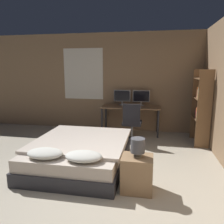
{
  "coord_description": "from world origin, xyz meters",
  "views": [
    {
      "loc": [
        0.71,
        -2.41,
        1.72
      ],
      "look_at": [
        -0.21,
        2.43,
        0.75
      ],
      "focal_mm": 35.0,
      "sensor_mm": 36.0,
      "label": 1
    }
  ],
  "objects_px": {
    "desk": "(131,110)",
    "monitor_right": "(141,97)",
    "monitor_left": "(122,96)",
    "bed": "(80,153)",
    "keyboard": "(130,107)",
    "bedside_lamp": "(138,146)",
    "bookshelf": "(202,104)",
    "computer_mouse": "(140,107)",
    "nightstand": "(137,174)",
    "office_chair": "(132,127)"
  },
  "relations": [
    {
      "from": "desk",
      "to": "monitor_right",
      "type": "relative_size",
      "value": 3.42
    },
    {
      "from": "desk",
      "to": "monitor_right",
      "type": "distance_m",
      "value": 0.46
    },
    {
      "from": "monitor_right",
      "to": "bookshelf",
      "type": "distance_m",
      "value": 1.59
    },
    {
      "from": "bed",
      "to": "desk",
      "type": "relative_size",
      "value": 1.25
    },
    {
      "from": "monitor_left",
      "to": "nightstand",
      "type": "bearing_deg",
      "value": -77.72
    },
    {
      "from": "bed",
      "to": "desk",
      "type": "height_order",
      "value": "desk"
    },
    {
      "from": "computer_mouse",
      "to": "bookshelf",
      "type": "bearing_deg",
      "value": -13.24
    },
    {
      "from": "desk",
      "to": "monitor_right",
      "type": "bearing_deg",
      "value": 37.55
    },
    {
      "from": "nightstand",
      "to": "computer_mouse",
      "type": "bearing_deg",
      "value": 92.81
    },
    {
      "from": "desk",
      "to": "computer_mouse",
      "type": "height_order",
      "value": "computer_mouse"
    },
    {
      "from": "nightstand",
      "to": "computer_mouse",
      "type": "distance_m",
      "value": 2.67
    },
    {
      "from": "office_chair",
      "to": "bed",
      "type": "bearing_deg",
      "value": -118.33
    },
    {
      "from": "monitor_right",
      "to": "bookshelf",
      "type": "relative_size",
      "value": 0.27
    },
    {
      "from": "desk",
      "to": "keyboard",
      "type": "distance_m",
      "value": 0.22
    },
    {
      "from": "desk",
      "to": "office_chair",
      "type": "relative_size",
      "value": 1.65
    },
    {
      "from": "monitor_left",
      "to": "keyboard",
      "type": "xyz_separation_m",
      "value": [
        0.26,
        -0.4,
        -0.23
      ]
    },
    {
      "from": "office_chair",
      "to": "bookshelf",
      "type": "relative_size",
      "value": 0.55
    },
    {
      "from": "nightstand",
      "to": "bookshelf",
      "type": "height_order",
      "value": "bookshelf"
    },
    {
      "from": "desk",
      "to": "monitor_left",
      "type": "relative_size",
      "value": 3.42
    },
    {
      "from": "desk",
      "to": "computer_mouse",
      "type": "distance_m",
      "value": 0.35
    },
    {
      "from": "bedside_lamp",
      "to": "computer_mouse",
      "type": "xyz_separation_m",
      "value": [
        -0.13,
        2.62,
        0.09
      ]
    },
    {
      "from": "nightstand",
      "to": "bookshelf",
      "type": "relative_size",
      "value": 0.3
    },
    {
      "from": "keyboard",
      "to": "computer_mouse",
      "type": "distance_m",
      "value": 0.27
    },
    {
      "from": "nightstand",
      "to": "monitor_right",
      "type": "height_order",
      "value": "monitor_right"
    },
    {
      "from": "keyboard",
      "to": "computer_mouse",
      "type": "relative_size",
      "value": 5.04
    },
    {
      "from": "bedside_lamp",
      "to": "bookshelf",
      "type": "height_order",
      "value": "bookshelf"
    },
    {
      "from": "bed",
      "to": "bedside_lamp",
      "type": "height_order",
      "value": "bedside_lamp"
    },
    {
      "from": "bed",
      "to": "keyboard",
      "type": "xyz_separation_m",
      "value": [
        0.68,
        1.96,
        0.52
      ]
    },
    {
      "from": "monitor_right",
      "to": "monitor_left",
      "type": "bearing_deg",
      "value": 180.0
    },
    {
      "from": "bed",
      "to": "nightstand",
      "type": "height_order",
      "value": "bed"
    },
    {
      "from": "computer_mouse",
      "to": "monitor_left",
      "type": "bearing_deg",
      "value": 142.95
    },
    {
      "from": "monitor_left",
      "to": "computer_mouse",
      "type": "relative_size",
      "value": 6.5
    },
    {
      "from": "computer_mouse",
      "to": "bedside_lamp",
      "type": "bearing_deg",
      "value": -87.19
    },
    {
      "from": "desk",
      "to": "monitor_left",
      "type": "height_order",
      "value": "monitor_left"
    },
    {
      "from": "bed",
      "to": "bedside_lamp",
      "type": "xyz_separation_m",
      "value": [
        1.07,
        -0.65,
        0.44
      ]
    },
    {
      "from": "bookshelf",
      "to": "computer_mouse",
      "type": "bearing_deg",
      "value": 166.76
    },
    {
      "from": "monitor_left",
      "to": "bookshelf",
      "type": "xyz_separation_m",
      "value": [
        1.94,
        -0.73,
        -0.04
      ]
    },
    {
      "from": "monitor_right",
      "to": "computer_mouse",
      "type": "bearing_deg",
      "value": -89.26
    },
    {
      "from": "keyboard",
      "to": "computer_mouse",
      "type": "xyz_separation_m",
      "value": [
        0.27,
        0.0,
        0.01
      ]
    },
    {
      "from": "keyboard",
      "to": "bookshelf",
      "type": "bearing_deg",
      "value": -11.19
    },
    {
      "from": "monitor_right",
      "to": "keyboard",
      "type": "bearing_deg",
      "value": -123.26
    },
    {
      "from": "desk",
      "to": "office_chair",
      "type": "xyz_separation_m",
      "value": [
        0.11,
        -0.7,
        -0.27
      ]
    },
    {
      "from": "monitor_left",
      "to": "bed",
      "type": "bearing_deg",
      "value": -100.02
    },
    {
      "from": "nightstand",
      "to": "bookshelf",
      "type": "distance_m",
      "value": 2.71
    },
    {
      "from": "monitor_left",
      "to": "bedside_lamp",
      "type": "bearing_deg",
      "value": -77.72
    },
    {
      "from": "monitor_right",
      "to": "computer_mouse",
      "type": "distance_m",
      "value": 0.45
    },
    {
      "from": "bookshelf",
      "to": "nightstand",
      "type": "bearing_deg",
      "value": -119.26
    },
    {
      "from": "monitor_left",
      "to": "bookshelf",
      "type": "relative_size",
      "value": 0.27
    },
    {
      "from": "monitor_right",
      "to": "keyboard",
      "type": "xyz_separation_m",
      "value": [
        -0.26,
        -0.4,
        -0.23
      ]
    },
    {
      "from": "desk",
      "to": "nightstand",
      "type": "bearing_deg",
      "value": -82.01
    }
  ]
}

